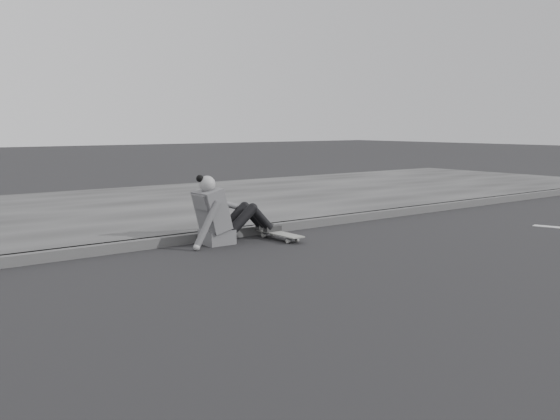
# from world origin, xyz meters

# --- Properties ---
(ground) EXTENTS (80.00, 80.00, 0.00)m
(ground) POSITION_xyz_m (0.00, 0.00, 0.00)
(ground) COLOR black
(ground) RESTS_ON ground
(curb) EXTENTS (24.00, 0.16, 0.12)m
(curb) POSITION_xyz_m (0.00, 2.58, 0.06)
(curb) COLOR #434343
(curb) RESTS_ON ground
(sidewalk) EXTENTS (24.00, 6.00, 0.12)m
(sidewalk) POSITION_xyz_m (0.00, 5.60, 0.06)
(sidewalk) COLOR #353535
(sidewalk) RESTS_ON ground
(skateboard) EXTENTS (0.20, 0.78, 0.09)m
(skateboard) POSITION_xyz_m (0.99, 2.06, 0.07)
(skateboard) COLOR gray
(skateboard) RESTS_ON ground
(seated_woman) EXTENTS (1.38, 0.46, 0.88)m
(seated_woman) POSITION_xyz_m (0.26, 2.31, 0.36)
(seated_woman) COLOR #535355
(seated_woman) RESTS_ON ground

